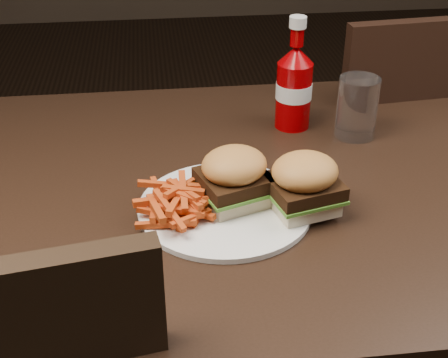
{
  "coord_description": "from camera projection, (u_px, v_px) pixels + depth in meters",
  "views": [
    {
      "loc": [
        -0.21,
        -0.87,
        1.28
      ],
      "look_at": [
        -0.11,
        -0.08,
        0.8
      ],
      "focal_mm": 50.0,
      "sensor_mm": 36.0,
      "label": 1
    }
  ],
  "objects": [
    {
      "name": "ketchup_bottle",
      "position": [
        293.0,
        97.0,
        1.17
      ],
      "size": [
        0.07,
        0.07,
        0.13
      ],
      "primitive_type": "cylinder",
      "rotation": [
        0.0,
        0.0,
        -0.1
      ],
      "color": "#8B0003",
      "rests_on": "dining_table"
    },
    {
      "name": "fries_pile",
      "position": [
        183.0,
        197.0,
        0.92
      ],
      "size": [
        0.15,
        0.15,
        0.05
      ],
      "primitive_type": null,
      "rotation": [
        0.0,
        0.0,
        -0.2
      ],
      "color": "#C43D17",
      "rests_on": "plate"
    },
    {
      "name": "plate",
      "position": [
        225.0,
        208.0,
        0.95
      ],
      "size": [
        0.26,
        0.26,
        0.01
      ],
      "primitive_type": "cylinder",
      "color": "white",
      "rests_on": "dining_table"
    },
    {
      "name": "sandwich_half_a",
      "position": [
        234.0,
        195.0,
        0.95
      ],
      "size": [
        0.11,
        0.11,
        0.02
      ],
      "primitive_type": "cube",
      "rotation": [
        0.0,
        0.0,
        0.33
      ],
      "color": "beige",
      "rests_on": "plate"
    },
    {
      "name": "chair_far",
      "position": [
        378.0,
        176.0,
        1.67
      ],
      "size": [
        0.49,
        0.49,
        0.04
      ],
      "primitive_type": "cube",
      "rotation": [
        0.0,
        0.0,
        3.23
      ],
      "color": "black",
      "rests_on": "ground"
    },
    {
      "name": "tumbler",
      "position": [
        357.0,
        108.0,
        1.14
      ],
      "size": [
        0.09,
        0.09,
        0.12
      ],
      "primitive_type": "cylinder",
      "rotation": [
        0.0,
        0.0,
        0.18
      ],
      "color": "white",
      "rests_on": "dining_table"
    },
    {
      "name": "sandwich_half_b",
      "position": [
        303.0,
        202.0,
        0.93
      ],
      "size": [
        0.11,
        0.1,
        0.02
      ],
      "primitive_type": "cube",
      "rotation": [
        0.0,
        0.0,
        0.25
      ],
      "color": "beige",
      "rests_on": "plate"
    },
    {
      "name": "dining_table",
      "position": [
        285.0,
        187.0,
        1.05
      ],
      "size": [
        1.2,
        0.8,
        0.04
      ],
      "primitive_type": "cube",
      "color": "black",
      "rests_on": "ground"
    }
  ]
}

